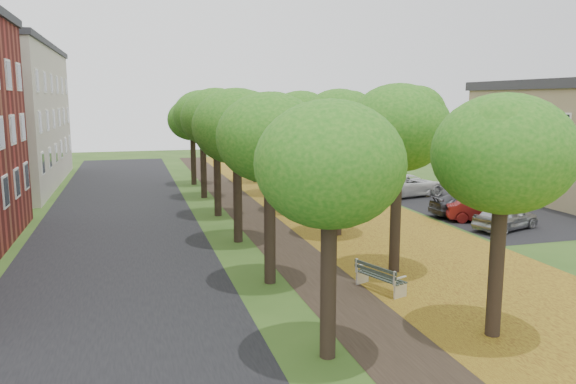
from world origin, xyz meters
TOP-DOWN VIEW (x-y plane):
  - ground at (0.00, 0.00)m, footprint 120.00×120.00m
  - street_asphalt at (-7.50, 15.00)m, footprint 8.00×70.00m
  - footpath at (0.00, 15.00)m, footprint 3.20×70.00m
  - leaf_verge at (5.00, 15.00)m, footprint 7.50×70.00m
  - parking_lot at (13.50, 16.00)m, footprint 9.00×16.00m
  - tree_row_west at (-2.20, 15.00)m, footprint 3.87×33.87m
  - tree_row_east at (2.60, 15.00)m, footprint 3.87×33.87m
  - bench at (1.14, 4.16)m, footprint 1.19×2.03m
  - car_silver at (11.00, 10.74)m, footprint 4.10×2.70m
  - car_red at (11.00, 12.60)m, footprint 4.02×2.74m
  - car_grey at (11.00, 14.07)m, footprint 4.29×1.83m
  - car_white at (11.00, 20.97)m, footprint 5.69×3.45m

SIDE VIEW (x-z plane):
  - ground at x=0.00m, z-range 0.00..0.00m
  - street_asphalt at x=-7.50m, z-range 0.00..0.01m
  - parking_lot at x=13.50m, z-range 0.00..0.01m
  - footpath at x=0.00m, z-range 0.00..0.01m
  - leaf_verge at x=5.00m, z-range 0.00..0.01m
  - bench at x=1.14m, z-range 0.02..0.94m
  - car_grey at x=11.00m, z-range 0.00..1.23m
  - car_red at x=11.00m, z-range 0.00..1.25m
  - car_silver at x=11.00m, z-range 0.00..1.30m
  - car_white at x=11.00m, z-range 0.00..1.47m
  - tree_row_west at x=-2.20m, z-range 1.72..8.54m
  - tree_row_east at x=2.60m, z-range 1.72..8.54m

